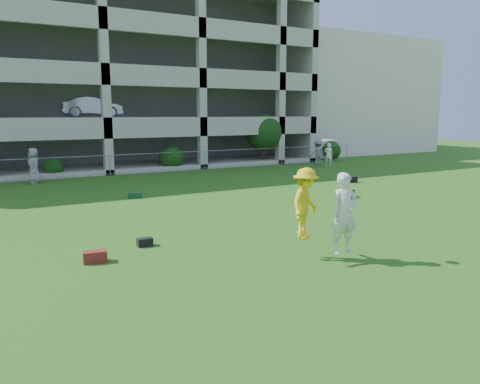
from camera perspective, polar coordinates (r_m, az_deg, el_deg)
ground at (r=11.02m, az=10.04°, el=-9.27°), size 100.00×100.00×0.00m
stucco_building at (r=46.70m, az=10.12°, el=11.23°), size 16.00×14.00×10.00m
bystander_c at (r=26.01m, az=-23.82°, el=2.96°), size 0.73×0.97×1.80m
bystander_e at (r=32.24m, az=10.75°, el=4.51°), size 0.68×0.63×1.56m
bystander_f at (r=32.77m, az=9.46°, el=4.77°), size 1.18×0.76×1.72m
bag_red_a at (r=11.83m, az=-17.25°, el=-7.53°), size 0.59×0.38×0.28m
bag_black_b at (r=12.91m, az=-11.53°, el=-6.00°), size 0.40×0.26×0.22m
bag_green_c at (r=20.21m, az=13.01°, el=-0.37°), size 0.55×0.43×0.26m
crate_d at (r=20.61m, az=13.16°, el=-0.12°), size 0.44×0.44×0.30m
bag_black_e at (r=24.85m, az=13.40°, el=1.49°), size 0.63×0.35×0.30m
bag_green_g at (r=20.20m, az=-12.68°, el=-0.37°), size 0.52×0.33×0.25m
frisbee_contest at (r=11.47m, az=9.58°, el=-1.77°), size 1.75×1.43×2.74m
parking_garage at (r=36.40m, az=-19.45°, el=12.96°), size 30.00×14.00×12.00m
fence at (r=27.97m, az=-15.57°, el=3.23°), size 36.06×0.06×1.20m
shrub_row at (r=29.98m, az=-7.42°, el=5.63°), size 34.38×2.52×3.50m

